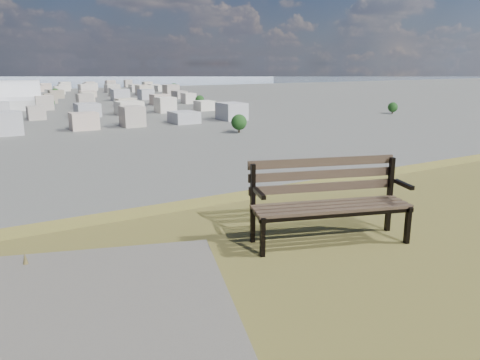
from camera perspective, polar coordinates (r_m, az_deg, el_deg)
park_bench at (r=5.33m, az=10.68°, el=-1.95°), size 1.84×1.06×0.92m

